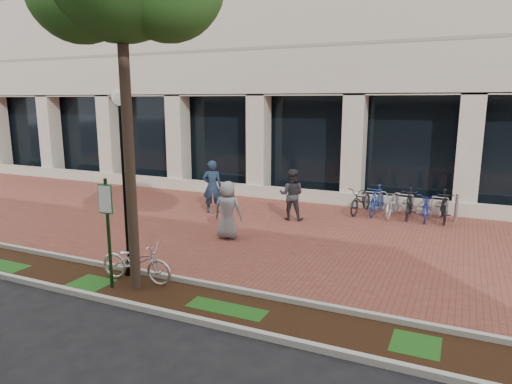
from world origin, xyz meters
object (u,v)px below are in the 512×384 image
at_px(pedestrian_right, 228,210).
at_px(bike_rack_cluster, 400,203).
at_px(locked_bicycle, 136,262).
at_px(bollard, 456,207).
at_px(lamppost, 125,173).
at_px(pedestrian_left, 212,187).
at_px(parking_sign, 107,219).
at_px(pedestrian_mid, 292,195).

relative_size(pedestrian_right, bike_rack_cluster, 0.48).
distance_m(locked_bicycle, bollard, 10.62).
height_order(lamppost, bollard, lamppost).
bearing_deg(pedestrian_left, lamppost, 74.38).
distance_m(lamppost, bollard, 10.83).
height_order(lamppost, locked_bicycle, lamppost).
bearing_deg(pedestrian_left, locked_bicycle, 77.62).
relative_size(parking_sign, bike_rack_cluster, 0.68).
distance_m(lamppost, pedestrian_right, 3.84).
relative_size(parking_sign, lamppost, 0.57).
height_order(locked_bicycle, pedestrian_right, pedestrian_right).
distance_m(pedestrian_mid, bike_rack_cluster, 3.83).
bearing_deg(pedestrian_right, bollard, -147.71).
xyz_separation_m(lamppost, pedestrian_mid, (1.70, 6.23, -1.51)).
bearing_deg(lamppost, pedestrian_right, 77.87).
distance_m(lamppost, bike_rack_cluster, 9.73).
relative_size(lamppost, pedestrian_mid, 2.43).
bearing_deg(lamppost, bollard, 50.55).
bearing_deg(pedestrian_left, parking_sign, 74.36).
bearing_deg(bike_rack_cluster, pedestrian_right, -129.39).
bearing_deg(parking_sign, bike_rack_cluster, 56.73).
xyz_separation_m(bollard, bike_rack_cluster, (-1.78, -0.10, -0.01)).
xyz_separation_m(parking_sign, lamppost, (-0.16, 0.80, 0.85)).
relative_size(locked_bicycle, bike_rack_cluster, 0.50).
bearing_deg(pedestrian_right, pedestrian_left, -58.32).
height_order(locked_bicycle, pedestrian_left, pedestrian_left).
distance_m(pedestrian_mid, pedestrian_right, 2.94).
relative_size(lamppost, pedestrian_right, 2.47).
bearing_deg(pedestrian_mid, pedestrian_left, -5.86).
height_order(lamppost, pedestrian_mid, lamppost).
bearing_deg(bike_rack_cluster, parking_sign, -115.56).
relative_size(pedestrian_left, bike_rack_cluster, 0.54).
bearing_deg(bollard, bike_rack_cluster, -176.67).
bearing_deg(pedestrian_right, bike_rack_cluster, -138.39).
distance_m(pedestrian_left, bike_rack_cluster, 6.60).
relative_size(pedestrian_left, pedestrian_right, 1.11).
distance_m(pedestrian_right, bike_rack_cluster, 6.34).
height_order(lamppost, pedestrian_left, lamppost).
bearing_deg(lamppost, pedestrian_left, 101.57).
distance_m(lamppost, pedestrian_left, 6.27).
bearing_deg(pedestrian_mid, pedestrian_right, 60.40).
bearing_deg(lamppost, parking_sign, -78.59).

